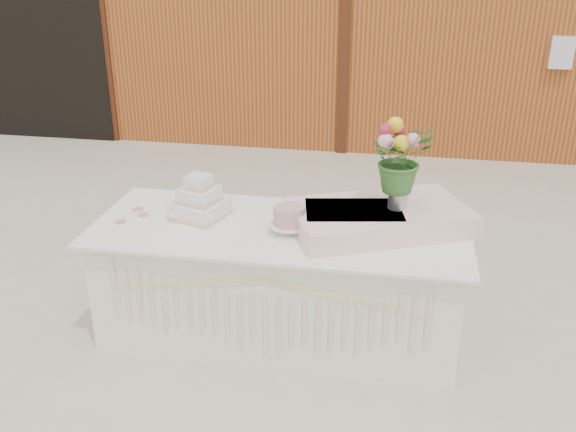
{
  "coord_description": "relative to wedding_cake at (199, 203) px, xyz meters",
  "views": [
    {
      "loc": [
        0.72,
        -3.65,
        2.47
      ],
      "look_at": [
        0.0,
        0.3,
        0.72
      ],
      "focal_mm": 40.0,
      "sensor_mm": 36.0,
      "label": 1
    }
  ],
  "objects": [
    {
      "name": "satin_runner",
      "position": [
        1.18,
        0.03,
        -0.03
      ],
      "size": [
        1.25,
        1.03,
        0.14
      ],
      "primitive_type": "cube",
      "rotation": [
        0.0,
        0.0,
        0.43
      ],
      "color": "#FACBC9",
      "rests_on": "cake_table"
    },
    {
      "name": "wedding_cake",
      "position": [
        0.0,
        0.0,
        0.0
      ],
      "size": [
        0.4,
        0.4,
        0.29
      ],
      "rotation": [
        0.0,
        0.0,
        -0.29
      ],
      "color": "white",
      "rests_on": "cake_table"
    },
    {
      "name": "bouquet",
      "position": [
        1.28,
        0.05,
        0.42
      ],
      "size": [
        0.51,
        0.5,
        0.43
      ],
      "primitive_type": "imported",
      "rotation": [
        0.0,
        0.0,
        0.6
      ],
      "color": "#34692A",
      "rests_on": "flower_vase"
    },
    {
      "name": "ground",
      "position": [
        0.55,
        -0.08,
        -0.87
      ],
      "size": [
        80.0,
        80.0,
        0.0
      ],
      "primitive_type": "plane",
      "color": "beige",
      "rests_on": "ground"
    },
    {
      "name": "flower_vase",
      "position": [
        1.28,
        0.05,
        0.12
      ],
      "size": [
        0.12,
        0.12,
        0.16
      ],
      "primitive_type": "cylinder",
      "color": "#AEAEB3",
      "rests_on": "satin_runner"
    },
    {
      "name": "cake_table",
      "position": [
        0.55,
        -0.09,
        -0.48
      ],
      "size": [
        2.4,
        1.0,
        0.77
      ],
      "color": "white",
      "rests_on": "ground"
    },
    {
      "name": "pink_cake_stand",
      "position": [
        0.63,
        -0.16,
        0.0
      ],
      "size": [
        0.25,
        0.25,
        0.18
      ],
      "color": "white",
      "rests_on": "cake_table"
    },
    {
      "name": "loose_flowers",
      "position": [
        -0.4,
        -0.05,
        -0.09
      ],
      "size": [
        0.28,
        0.39,
        0.02
      ],
      "primitive_type": null,
      "rotation": [
        0.0,
        0.0,
        -0.42
      ],
      "color": "pink",
      "rests_on": "cake_table"
    }
  ]
}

